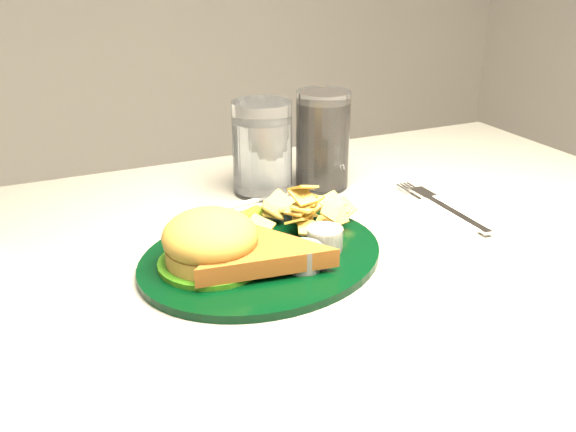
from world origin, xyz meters
The scene contains 5 objects.
dinner_plate centered at (-0.05, 0.01, 0.78)m, with size 0.30×0.25×0.07m, color black, non-canonical shape.
water_glass centered at (0.04, 0.21, 0.82)m, with size 0.09×0.09×0.14m, color white.
cola_glass centered at (0.13, 0.20, 0.82)m, with size 0.08×0.08×0.15m, color black.
fork_napkin centered at (0.24, 0.02, 0.76)m, with size 0.13×0.17×0.01m, color white, non-canonical shape.
wrapped_straw centered at (0.00, 0.18, 0.75)m, with size 0.18×0.06×0.01m, color white, non-canonical shape.
Camera 1 is at (-0.30, -0.62, 1.10)m, focal length 40.00 mm.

